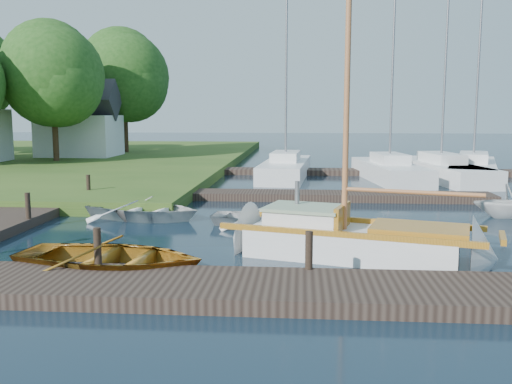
# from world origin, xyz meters

# --- Properties ---
(ground) EXTENTS (160.00, 160.00, 0.00)m
(ground) POSITION_xyz_m (0.00, 0.00, 0.00)
(ground) COLOR black
(ground) RESTS_ON ground
(near_dock) EXTENTS (18.00, 2.20, 0.30)m
(near_dock) POSITION_xyz_m (0.00, -6.00, 0.15)
(near_dock) COLOR black
(near_dock) RESTS_ON ground
(left_dock) EXTENTS (2.20, 18.00, 0.30)m
(left_dock) POSITION_xyz_m (-8.00, 2.00, 0.15)
(left_dock) COLOR black
(left_dock) RESTS_ON ground
(far_dock) EXTENTS (14.00, 1.60, 0.30)m
(far_dock) POSITION_xyz_m (2.00, 6.50, 0.15)
(far_dock) COLOR black
(far_dock) RESTS_ON ground
(pontoon) EXTENTS (30.00, 1.60, 0.30)m
(pontoon) POSITION_xyz_m (10.00, 16.00, 0.15)
(pontoon) COLOR black
(pontoon) RESTS_ON ground
(mooring_post_1) EXTENTS (0.16, 0.16, 0.80)m
(mooring_post_1) POSITION_xyz_m (-3.00, -5.00, 0.70)
(mooring_post_1) COLOR black
(mooring_post_1) RESTS_ON near_dock
(mooring_post_2) EXTENTS (0.16, 0.16, 0.80)m
(mooring_post_2) POSITION_xyz_m (1.50, -5.00, 0.70)
(mooring_post_2) COLOR black
(mooring_post_2) RESTS_ON near_dock
(mooring_post_4) EXTENTS (0.16, 0.16, 0.80)m
(mooring_post_4) POSITION_xyz_m (-7.00, 0.00, 0.70)
(mooring_post_4) COLOR black
(mooring_post_4) RESTS_ON left_dock
(mooring_post_5) EXTENTS (0.16, 0.16, 0.80)m
(mooring_post_5) POSITION_xyz_m (-7.00, 5.00, 0.70)
(mooring_post_5) COLOR black
(mooring_post_5) RESTS_ON left_dock
(sailboat) EXTENTS (7.41, 3.88, 9.83)m
(sailboat) POSITION_xyz_m (2.74, -2.77, 0.34)
(sailboat) COLOR white
(sailboat) RESTS_ON ground
(dinghy) EXTENTS (4.59, 3.55, 0.88)m
(dinghy) POSITION_xyz_m (-2.88, -4.57, 0.44)
(dinghy) COLOR brown
(dinghy) RESTS_ON ground
(tender_a) EXTENTS (4.51, 3.72, 0.81)m
(tender_a) POSITION_xyz_m (-3.89, 1.80, 0.41)
(tender_a) COLOR white
(tender_a) RESTS_ON ground
(tender_c) EXTENTS (3.58, 2.78, 0.68)m
(tender_c) POSITION_xyz_m (0.17, 0.95, 0.34)
(tender_c) COLOR white
(tender_c) RESTS_ON ground
(tender_d) EXTENTS (2.50, 2.18, 1.26)m
(tender_d) POSITION_xyz_m (8.37, 2.95, 0.63)
(tender_d) COLOR white
(tender_d) RESTS_ON ground
(marina_boat_1) EXTENTS (2.81, 8.74, 11.32)m
(marina_boat_1) POSITION_xyz_m (0.48, 14.29, 0.57)
(marina_boat_1) COLOR white
(marina_boat_1) RESTS_ON ground
(marina_boat_2) EXTENTS (3.23, 8.37, 10.21)m
(marina_boat_2) POSITION_xyz_m (5.90, 13.40, 0.56)
(marina_boat_2) COLOR white
(marina_boat_2) RESTS_ON ground
(marina_boat_3) EXTENTS (3.77, 9.67, 11.93)m
(marina_boat_3) POSITION_xyz_m (8.66, 13.97, 0.57)
(marina_boat_3) COLOR white
(marina_boat_3) RESTS_ON ground
(marina_boat_4) EXTENTS (4.65, 9.08, 10.42)m
(marina_boat_4) POSITION_xyz_m (10.46, 14.46, 0.56)
(marina_boat_4) COLOR white
(marina_boat_4) RESTS_ON ground
(house_c) EXTENTS (5.25, 4.00, 5.28)m
(house_c) POSITION_xyz_m (-14.00, 22.00, 2.58)
(house_c) COLOR white
(house_c) RESTS_ON shore
(tree_3) EXTENTS (6.41, 6.38, 8.74)m
(tree_3) POSITION_xyz_m (-14.00, 18.05, 5.81)
(tree_3) COLOR #332114
(tree_3) RESTS_ON shore
(tree_7) EXTENTS (6.83, 6.83, 9.38)m
(tree_7) POSITION_xyz_m (-12.00, 26.05, 6.20)
(tree_7) COLOR #332114
(tree_7) RESTS_ON shore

